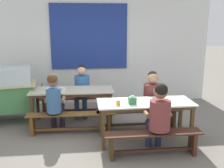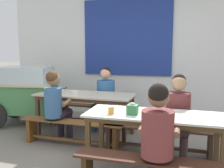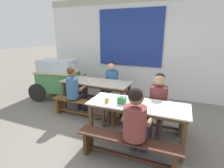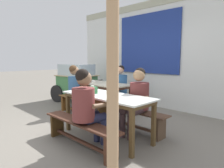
{
  "view_description": "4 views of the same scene",
  "coord_description": "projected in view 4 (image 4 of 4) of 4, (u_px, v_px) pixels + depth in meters",
  "views": [
    {
      "loc": [
        -0.33,
        -4.55,
        2.17
      ],
      "look_at": [
        0.21,
        0.6,
        0.95
      ],
      "focal_mm": 41.28,
      "sensor_mm": 36.0,
      "label": 1
    },
    {
      "loc": [
        1.13,
        -3.31,
        1.62
      ],
      "look_at": [
        -0.08,
        0.84,
        0.99
      ],
      "focal_mm": 41.0,
      "sensor_mm": 36.0,
      "label": 2
    },
    {
      "loc": [
        1.44,
        -2.94,
        1.97
      ],
      "look_at": [
        -0.07,
        0.69,
        0.83
      ],
      "focal_mm": 28.1,
      "sensor_mm": 36.0,
      "label": 3
    },
    {
      "loc": [
        3.27,
        -2.47,
        1.4
      ],
      "look_at": [
        0.2,
        0.59,
        0.85
      ],
      "focal_mm": 32.02,
      "sensor_mm": 36.0,
      "label": 4
    }
  ],
  "objects": [
    {
      "name": "bench_far_front",
      "position": [
        82.0,
        105.0,
        4.87
      ],
      "size": [
        1.76,
        0.29,
        0.42
      ],
      "color": "brown",
      "rests_on": "ground_plane"
    },
    {
      "name": "tissue_box",
      "position": [
        93.0,
        90.0,
        3.6
      ],
      "size": [
        0.13,
        0.13,
        0.15
      ],
      "color": "#337B48",
      "rests_on": "dining_table_near"
    },
    {
      "name": "bench_far_back",
      "position": [
        115.0,
        98.0,
        5.67
      ],
      "size": [
        1.68,
        0.29,
        0.42
      ],
      "color": "brown",
      "rests_on": "ground_plane"
    },
    {
      "name": "food_cart",
      "position": [
        76.0,
        80.0,
        6.42
      ],
      "size": [
        1.66,
        1.08,
        1.22
      ],
      "color": "#46874C",
      "rests_on": "ground_plane"
    },
    {
      "name": "wooden_support_post",
      "position": [
        113.0,
        93.0,
        1.76
      ],
      "size": [
        0.11,
        0.11,
        2.19
      ],
      "primitive_type": "cylinder",
      "color": "tan",
      "rests_on": "ground_plane"
    },
    {
      "name": "bench_near_front",
      "position": [
        80.0,
        129.0,
        3.15
      ],
      "size": [
        1.64,
        0.29,
        0.42
      ],
      "color": "#44261B",
      "rests_on": "ground_plane"
    },
    {
      "name": "condiment_jar",
      "position": [
        81.0,
        90.0,
        3.74
      ],
      "size": [
        0.08,
        0.08,
        0.1
      ],
      "color": "gold",
      "rests_on": "dining_table_near"
    },
    {
      "name": "person_right_near_table",
      "position": [
        137.0,
        97.0,
        3.67
      ],
      "size": [
        0.47,
        0.61,
        1.23
      ],
      "color": "#453135",
      "rests_on": "ground_plane"
    },
    {
      "name": "backdrop_wall",
      "position": [
        155.0,
        52.0,
        5.78
      ],
      "size": [
        6.21,
        0.23,
        3.05
      ],
      "color": "silver",
      "rests_on": "ground_plane"
    },
    {
      "name": "soup_bowl",
      "position": [
        94.0,
        81.0,
        5.32
      ],
      "size": [
        0.13,
        0.13,
        0.05
      ],
      "primitive_type": "cylinder",
      "color": "silver",
      "rests_on": "dining_table_far"
    },
    {
      "name": "ground_plane",
      "position": [
        86.0,
        126.0,
        4.2
      ],
      "size": [
        40.0,
        40.0,
        0.0
      ],
      "primitive_type": "plane",
      "color": "slate"
    },
    {
      "name": "dining_table_far",
      "position": [
        100.0,
        86.0,
        5.22
      ],
      "size": [
        1.8,
        0.74,
        0.77
      ],
      "color": "#BCB59B",
      "rests_on": "ground_plane"
    },
    {
      "name": "person_center_facing",
      "position": [
        119.0,
        85.0,
        5.43
      ],
      "size": [
        0.5,
        0.61,
        1.22
      ],
      "color": "#273649",
      "rests_on": "ground_plane"
    },
    {
      "name": "dining_table_near",
      "position": [
        106.0,
        99.0,
        3.5
      ],
      "size": [
        1.77,
        0.69,
        0.77
      ],
      "color": "silver",
      "rests_on": "ground_plane"
    },
    {
      "name": "bench_near_back",
      "position": [
        127.0,
        115.0,
        3.96
      ],
      "size": [
        1.75,
        0.32,
        0.42
      ],
      "color": "brown",
      "rests_on": "ground_plane"
    },
    {
      "name": "person_left_back_turned",
      "position": [
        77.0,
        86.0,
        5.1
      ],
      "size": [
        0.41,
        0.56,
        1.24
      ],
      "color": "#221C2C",
      "rests_on": "ground_plane"
    },
    {
      "name": "person_near_front",
      "position": [
        87.0,
        103.0,
        3.06
      ],
      "size": [
        0.46,
        0.56,
        1.25
      ],
      "color": "#282C4E",
      "rests_on": "ground_plane"
    }
  ]
}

